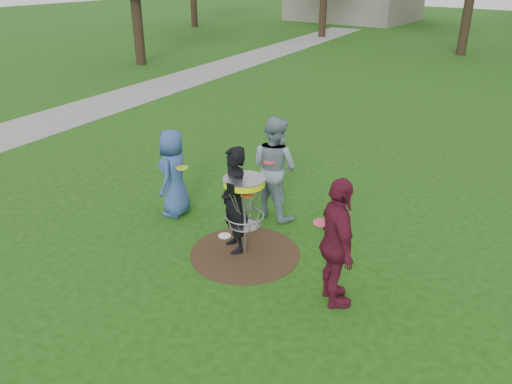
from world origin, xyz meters
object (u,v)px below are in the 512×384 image
Objects in this scene: player_black at (234,200)px; disc_golf_basket at (244,197)px; player_grey at (275,168)px; player_maroon at (337,244)px; player_blue at (174,173)px.

player_black is 0.26m from disc_golf_basket.
player_maroon is (2.19, -1.66, -0.02)m from player_grey.
player_maroon is 1.36× the size of disc_golf_basket.
player_grey reaches higher than disc_golf_basket.
player_black is 1.29× the size of disc_golf_basket.
player_blue is 0.88× the size of player_maroon.
player_blue reaches higher than disc_golf_basket.
player_maroon is at bearing -8.01° from disc_golf_basket.
player_grey is 2.75m from player_maroon.
player_grey is at bearing 129.00° from player_black.
player_grey is (1.51, 1.06, 0.13)m from player_blue.
player_grey reaches higher than player_black.
disc_golf_basket is at bearing 112.43° from player_grey.
disc_golf_basket is at bearing 24.73° from player_black.
player_blue is at bearing 40.97° from player_grey.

